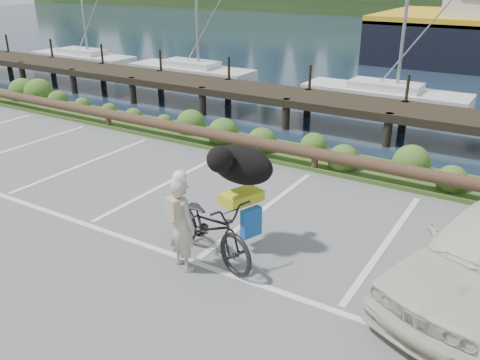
% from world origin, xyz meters
% --- Properties ---
extents(ground, '(72.00, 72.00, 0.00)m').
position_xyz_m(ground, '(0.00, 0.00, 0.00)').
color(ground, '#5B5B5D').
extents(vegetation_strip, '(34.00, 1.60, 0.10)m').
position_xyz_m(vegetation_strip, '(0.00, 5.30, 0.05)').
color(vegetation_strip, '#3D5B21').
rests_on(vegetation_strip, ground).
extents(log_rail, '(32.00, 0.30, 0.60)m').
position_xyz_m(log_rail, '(0.00, 4.60, 0.00)').
color(log_rail, '#443021').
rests_on(log_rail, ground).
extents(bicycle, '(2.40, 1.47, 1.19)m').
position_xyz_m(bicycle, '(0.12, -0.10, 0.59)').
color(bicycle, black).
rests_on(bicycle, ground).
extents(cyclist, '(0.68, 0.55, 1.61)m').
position_xyz_m(cyclist, '(-0.05, -0.60, 0.80)').
color(cyclist, '#B9AD9D').
rests_on(cyclist, ground).
extents(dog, '(0.93, 1.31, 0.69)m').
position_xyz_m(dog, '(0.35, 0.58, 1.53)').
color(dog, black).
rests_on(dog, bicycle).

